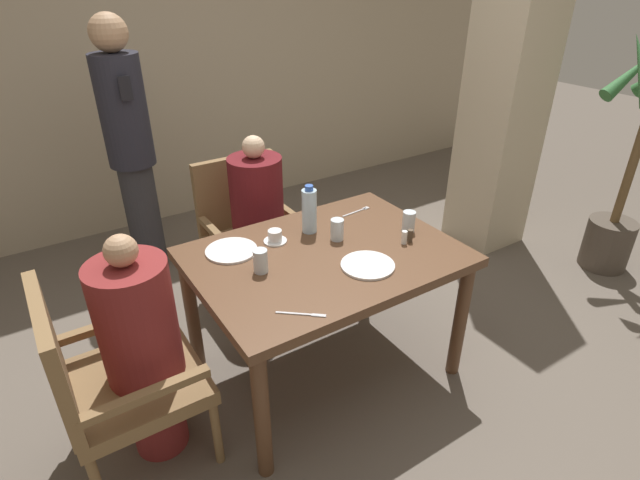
{
  "coord_description": "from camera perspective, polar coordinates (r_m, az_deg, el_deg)",
  "views": [
    {
      "loc": [
        -1.16,
        -1.75,
        1.99
      ],
      "look_at": [
        0.0,
        0.05,
        0.79
      ],
      "focal_mm": 28.0,
      "sensor_mm": 36.0,
      "label": 1
    }
  ],
  "objects": [
    {
      "name": "fork_beside_plate",
      "position": [
        2.87,
        4.42,
        3.34
      ],
      "size": [
        0.2,
        0.03,
        0.0
      ],
      "color": "silver",
      "rests_on": "dining_table"
    },
    {
      "name": "salt_shaker",
      "position": [
        2.55,
        9.61,
        0.3
      ],
      "size": [
        0.03,
        0.03,
        0.07
      ],
      "color": "white",
      "rests_on": "dining_table"
    },
    {
      "name": "standing_host",
      "position": [
        3.53,
        -20.86,
        9.94
      ],
      "size": [
        0.3,
        0.33,
        1.75
      ],
      "color": "#2D2D33",
      "rests_on": "ground_plane"
    },
    {
      "name": "diner_in_left_chair",
      "position": [
        2.27,
        -19.59,
        -11.61
      ],
      "size": [
        0.32,
        0.32,
        1.11
      ],
      "color": "maroon",
      "rests_on": "ground_plane"
    },
    {
      "name": "pillar_stone",
      "position": [
        3.93,
        21.0,
        17.98
      ],
      "size": [
        0.46,
        0.46,
        2.7
      ],
      "color": "beige",
      "rests_on": "ground_plane"
    },
    {
      "name": "diner_in_far_chair",
      "position": [
        3.09,
        -7.05,
        1.9
      ],
      "size": [
        0.32,
        0.32,
        1.14
      ],
      "color": "#5B1419",
      "rests_on": "ground_plane"
    },
    {
      "name": "teacup_with_saucer",
      "position": [
        2.54,
        -5.16,
        0.34
      ],
      "size": [
        0.12,
        0.12,
        0.06
      ],
      "color": "white",
      "rests_on": "dining_table"
    },
    {
      "name": "plate_main_left",
      "position": [
        2.49,
        -10.1,
        -1.19
      ],
      "size": [
        0.25,
        0.25,
        0.01
      ],
      "color": "white",
      "rests_on": "dining_table"
    },
    {
      "name": "chair_left_side",
      "position": [
        2.31,
        -22.87,
        -14.15
      ],
      "size": [
        0.56,
        0.56,
        0.92
      ],
      "color": "brown",
      "rests_on": "ground_plane"
    },
    {
      "name": "glass_tall_mid",
      "position": [
        2.66,
        10.1,
        2.08
      ],
      "size": [
        0.07,
        0.07,
        0.11
      ],
      "color": "silver",
      "rests_on": "dining_table"
    },
    {
      "name": "potted_palm",
      "position": [
        4.05,
        31.56,
        5.4
      ],
      "size": [
        0.54,
        0.57,
        1.65
      ],
      "color": "#4C4238",
      "rests_on": "ground_plane"
    },
    {
      "name": "plate_main_right",
      "position": [
        2.35,
        5.47,
        -2.88
      ],
      "size": [
        0.25,
        0.25,
        0.01
      ],
      "color": "white",
      "rests_on": "dining_table"
    },
    {
      "name": "pepper_shaker",
      "position": [
        2.57,
        10.26,
        0.49
      ],
      "size": [
        0.03,
        0.03,
        0.07
      ],
      "color": "#4C3D2D",
      "rests_on": "dining_table"
    },
    {
      "name": "water_bottle",
      "position": [
        2.59,
        -1.23,
        3.4
      ],
      "size": [
        0.08,
        0.08,
        0.26
      ],
      "color": "silver",
      "rests_on": "dining_table"
    },
    {
      "name": "glass_tall_near",
      "position": [
        2.29,
        -6.82,
        -2.39
      ],
      "size": [
        0.07,
        0.07,
        0.11
      ],
      "color": "silver",
      "rests_on": "dining_table"
    },
    {
      "name": "wall_back",
      "position": [
        4.33,
        -18.1,
        20.01
      ],
      "size": [
        8.0,
        0.06,
        2.8
      ],
      "color": "tan",
      "rests_on": "ground_plane"
    },
    {
      "name": "knife_beside_plate",
      "position": [
        2.04,
        -1.9,
        -8.48
      ],
      "size": [
        0.17,
        0.14,
        0.0
      ],
      "color": "silver",
      "rests_on": "dining_table"
    },
    {
      "name": "chair_far_side",
      "position": [
        3.26,
        -8.12,
        1.44
      ],
      "size": [
        0.56,
        0.56,
        0.92
      ],
      "color": "brown",
      "rests_on": "ground_plane"
    },
    {
      "name": "glass_tall_far",
      "position": [
        2.54,
        1.97,
        1.2
      ],
      "size": [
        0.07,
        0.07,
        0.11
      ],
      "color": "silver",
      "rests_on": "dining_table"
    },
    {
      "name": "dining_table",
      "position": [
        2.49,
        0.59,
        -3.32
      ],
      "size": [
        1.28,
        0.94,
        0.74
      ],
      "color": "brown",
      "rests_on": "ground_plane"
    },
    {
      "name": "ground_plane",
      "position": [
        2.9,
        0.52,
        -14.24
      ],
      "size": [
        16.0,
        16.0,
        0.0
      ],
      "primitive_type": "plane",
      "color": "#60564C"
    }
  ]
}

